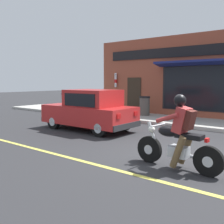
{
  "coord_description": "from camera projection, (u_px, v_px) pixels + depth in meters",
  "views": [
    {
      "loc": [
        -6.12,
        -2.61,
        1.89
      ],
      "look_at": [
        0.17,
        2.31,
        0.95
      ],
      "focal_mm": 42.0,
      "sensor_mm": 36.0,
      "label": 1
    }
  ],
  "objects": [
    {
      "name": "motorcycle_with_rider",
      "position": [
        178.0,
        138.0,
        5.59
      ],
      "size": [
        0.58,
        2.02,
        1.62
      ],
      "color": "black",
      "rests_on": "ground"
    },
    {
      "name": "lane_stripe",
      "position": [
        47.0,
        152.0,
        7.03
      ],
      "size": [
        0.12,
        19.8,
        0.01
      ],
      "primitive_type": "cube",
      "color": "#D1C64C",
      "rests_on": "ground"
    },
    {
      "name": "sidewalk_curb",
      "position": [
        165.0,
        120.0,
        12.46
      ],
      "size": [
        2.6,
        22.0,
        0.14
      ],
      "primitive_type": "cube",
      "color": "#ADAAA3",
      "rests_on": "ground"
    },
    {
      "name": "trash_bin",
      "position": [
        145.0,
        106.0,
        13.5
      ],
      "size": [
        0.56,
        0.56,
        0.98
      ],
      "color": "#514C47",
      "rests_on": "sidewalk_curb"
    },
    {
      "name": "car_hatchback",
      "position": [
        89.0,
        111.0,
        10.11
      ],
      "size": [
        1.66,
        3.79,
        1.57
      ],
      "color": "black",
      "rests_on": "ground"
    },
    {
      "name": "storefront_building",
      "position": [
        183.0,
        77.0,
        13.3
      ],
      "size": [
        1.25,
        10.04,
        4.2
      ],
      "color": "brown",
      "rests_on": "ground"
    },
    {
      "name": "ground_plane",
      "position": [
        180.0,
        157.0,
        6.6
      ],
      "size": [
        80.0,
        80.0,
        0.0
      ],
      "primitive_type": "plane",
      "color": "#2B2B2D"
    }
  ]
}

